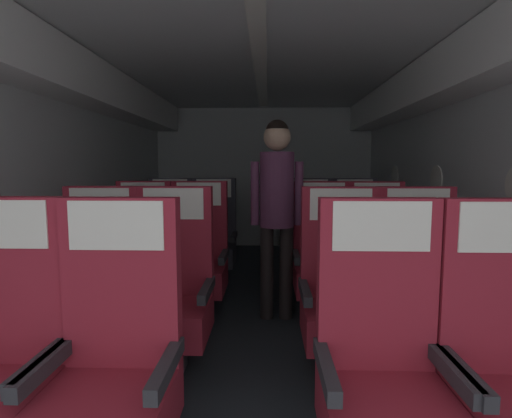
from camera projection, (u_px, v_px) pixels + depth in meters
ground at (259, 319)px, 3.35m from camera, size 3.66×6.63×0.02m
fuselage_shell at (260, 126)px, 3.44m from camera, size 3.54×6.28×2.25m
seat_a_left_aisle at (113, 369)px, 1.57m from camera, size 0.51×0.49×1.15m
seat_a_right_window at (383, 372)px, 1.55m from camera, size 0.51×0.49×1.15m
seat_b_left_window at (98, 293)px, 2.52m from camera, size 0.51×0.49×1.15m
seat_b_left_aisle at (172, 293)px, 2.51m from camera, size 0.51×0.49×1.15m
seat_b_right_aisle at (419, 296)px, 2.47m from camera, size 0.51×0.49×1.15m
seat_b_right_window at (341, 296)px, 2.46m from camera, size 0.51×0.49×1.15m
seat_c_left_window at (142, 259)px, 3.45m from camera, size 0.51×0.49×1.15m
seat_c_left_aisle at (198, 260)px, 3.42m from camera, size 0.51×0.49×1.15m
seat_c_right_aisle at (377, 261)px, 3.38m from camera, size 0.51×0.49×1.15m
seat_c_right_window at (322, 260)px, 3.40m from camera, size 0.51×0.49×1.15m
seat_d_left_window at (169, 239)px, 4.38m from camera, size 0.51×0.49×1.15m
seat_d_left_aisle at (213, 240)px, 4.37m from camera, size 0.51×0.49×1.15m
seat_d_right_aisle at (355, 241)px, 4.29m from camera, size 0.51×0.49×1.15m
seat_d_right_window at (310, 240)px, 4.31m from camera, size 0.51×0.49×1.15m
flight_attendant at (277, 197)px, 3.25m from camera, size 0.43×0.28×1.65m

